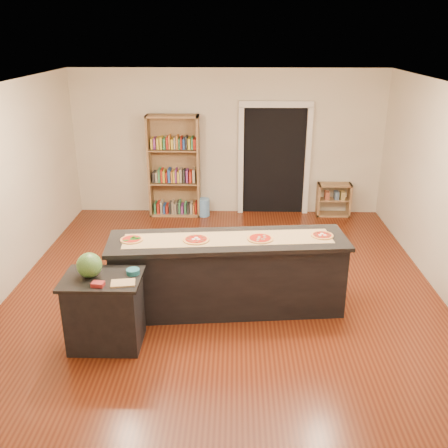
{
  "coord_description": "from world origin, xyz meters",
  "views": [
    {
      "loc": [
        0.15,
        -6.07,
        3.45
      ],
      "look_at": [
        0.0,
        0.2,
        1.0
      ],
      "focal_mm": 40.0,
      "sensor_mm": 36.0,
      "label": 1
    }
  ],
  "objects_px": {
    "side_counter": "(105,311)",
    "watermelon": "(89,265)",
    "low_shelf": "(334,200)",
    "waste_bin": "(204,207)",
    "kitchen_island": "(228,274)",
    "bookshelf": "(174,166)"
  },
  "relations": [
    {
      "from": "low_shelf",
      "to": "side_counter",
      "type": "bearing_deg",
      "value": -127.52
    },
    {
      "from": "waste_bin",
      "to": "watermelon",
      "type": "xyz_separation_m",
      "value": [
        -0.99,
        -4.35,
        0.84
      ]
    },
    {
      "from": "low_shelf",
      "to": "watermelon",
      "type": "bearing_deg",
      "value": -128.66
    },
    {
      "from": "side_counter",
      "to": "waste_bin",
      "type": "xyz_separation_m",
      "value": [
        0.86,
        4.36,
        -0.27
      ]
    },
    {
      "from": "bookshelf",
      "to": "low_shelf",
      "type": "height_order",
      "value": "bookshelf"
    },
    {
      "from": "bookshelf",
      "to": "watermelon",
      "type": "relative_size",
      "value": 6.99
    },
    {
      "from": "side_counter",
      "to": "watermelon",
      "type": "bearing_deg",
      "value": 172.15
    },
    {
      "from": "bookshelf",
      "to": "waste_bin",
      "type": "xyz_separation_m",
      "value": [
        0.56,
        -0.06,
        -0.81
      ]
    },
    {
      "from": "side_counter",
      "to": "bookshelf",
      "type": "height_order",
      "value": "bookshelf"
    },
    {
      "from": "waste_bin",
      "to": "bookshelf",
      "type": "bearing_deg",
      "value": 174.29
    },
    {
      "from": "kitchen_island",
      "to": "bookshelf",
      "type": "distance_m",
      "value": 3.77
    },
    {
      "from": "low_shelf",
      "to": "waste_bin",
      "type": "distance_m",
      "value": 2.57
    },
    {
      "from": "side_counter",
      "to": "watermelon",
      "type": "height_order",
      "value": "watermelon"
    },
    {
      "from": "low_shelf",
      "to": "watermelon",
      "type": "height_order",
      "value": "watermelon"
    },
    {
      "from": "kitchen_island",
      "to": "low_shelf",
      "type": "distance_m",
      "value": 4.14
    },
    {
      "from": "kitchen_island",
      "to": "waste_bin",
      "type": "distance_m",
      "value": 3.57
    },
    {
      "from": "kitchen_island",
      "to": "low_shelf",
      "type": "relative_size",
      "value": 4.63
    },
    {
      "from": "kitchen_island",
      "to": "watermelon",
      "type": "bearing_deg",
      "value": -156.88
    },
    {
      "from": "low_shelf",
      "to": "kitchen_island",
      "type": "bearing_deg",
      "value": -119.31
    },
    {
      "from": "kitchen_island",
      "to": "waste_bin",
      "type": "height_order",
      "value": "kitchen_island"
    },
    {
      "from": "kitchen_island",
      "to": "side_counter",
      "type": "xyz_separation_m",
      "value": [
        -1.4,
        -0.85,
        -0.06
      ]
    },
    {
      "from": "side_counter",
      "to": "waste_bin",
      "type": "relative_size",
      "value": 2.53
    }
  ]
}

